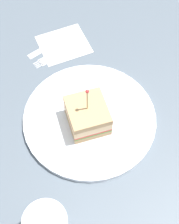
% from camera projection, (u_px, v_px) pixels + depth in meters
% --- Properties ---
extents(ground_plane, '(0.96, 0.96, 0.02)m').
position_uv_depth(ground_plane, '(89.00, 122.00, 0.70)').
color(ground_plane, '#4C5660').
extents(plate, '(0.28, 0.28, 0.01)m').
position_uv_depth(plate, '(89.00, 118.00, 0.69)').
color(plate, white).
rests_on(plate, ground_plane).
extents(sandwich_half_center, '(0.09, 0.09, 0.12)m').
position_uv_depth(sandwich_half_center, '(88.00, 115.00, 0.65)').
color(sandwich_half_center, tan).
rests_on(sandwich_half_center, plate).
extents(napkin, '(0.10, 0.12, 0.00)m').
position_uv_depth(napkin, '(64.00, 44.00, 0.80)').
color(napkin, beige).
rests_on(napkin, ground_plane).
extents(fork, '(0.04, 0.13, 0.00)m').
position_uv_depth(fork, '(53.00, 56.00, 0.78)').
color(fork, silver).
rests_on(fork, ground_plane).
extents(knife, '(0.04, 0.13, 0.00)m').
position_uv_depth(knife, '(48.00, 46.00, 0.80)').
color(knife, silver).
rests_on(knife, ground_plane).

